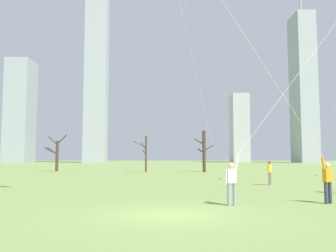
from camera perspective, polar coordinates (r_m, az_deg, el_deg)
The scene contains 12 objects.
ground_plane at distance 11.86m, azimuth 0.23°, elevation -13.86°, with size 400.00×400.00×0.00m, color #7A934C.
kite_flyer_foreground_right_purple at distance 15.57m, azimuth 17.78°, elevation 2.79°, with size 13.84×5.07×17.91m.
kite_flyer_midfield_left_teal at distance 15.08m, azimuth 18.97°, elevation 0.78°, with size 9.31×1.43×15.26m.
bystander_strolling_midfield at distance 24.86m, azimuth 15.86°, elevation -6.94°, with size 0.34×0.46×1.62m.
distant_kite_drifting_left_blue at distance 38.79m, azimuth 2.69°, elevation 18.93°, with size 7.13×3.32×19.97m.
bare_tree_right_of_center at distance 45.49m, azimuth 5.76°, elevation -3.91°, with size 2.63×1.51×5.20m.
bare_tree_leftmost at distance 45.52m, azimuth -3.60°, elevation -4.27°, with size 1.69×1.26×4.56m.
bare_tree_rightmost at distance 49.46m, azimuth -17.29°, elevation -4.24°, with size 2.70×1.64×4.84m.
skyline_short_annex at distance 138.73m, azimuth 20.66°, elevation 5.71°, with size 6.50×11.13×62.04m.
skyline_mid_tower_right at distance 141.80m, azimuth 11.26°, elevation -0.35°, with size 6.32×9.01×26.20m.
skyline_squat_block at distance 132.70m, azimuth -11.26°, elevation 9.22°, with size 7.75×6.02×77.58m.
skyline_wide_slab at distance 139.60m, azimuth -22.40°, elevation 2.20°, with size 8.19×10.66×36.87m.
Camera 1 is at (-0.13, -11.72, 1.82)m, focal length 38.40 mm.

